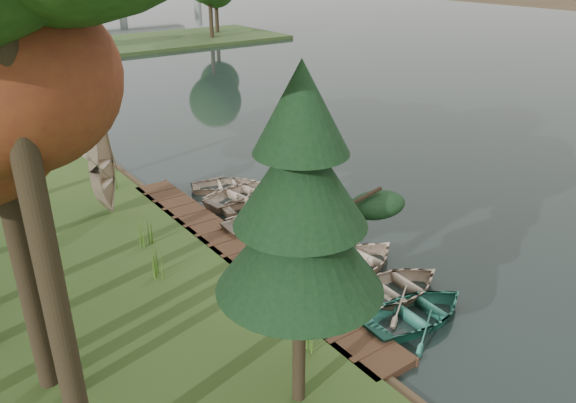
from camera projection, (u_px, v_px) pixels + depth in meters
ground at (275, 245)px, 21.76m from camera, size 300.00×300.00×0.00m
water at (414, 71)px, 52.61m from camera, size 130.00×200.00×0.05m
boardwalk at (240, 254)px, 20.83m from camera, size 1.60×16.00×0.30m
peninsula at (77, 49)px, 62.71m from camera, size 50.00×14.00×0.45m
rowboat_0 at (418, 311)px, 17.10m from camera, size 3.86×2.86×0.77m
rowboat_1 at (394, 286)px, 18.30m from camera, size 4.00×2.96×0.80m
rowboat_2 at (356, 260)px, 19.83m from camera, size 4.12×3.15×0.79m
rowboat_3 at (329, 251)px, 20.62m from camera, size 3.29×2.46×0.65m
rowboat_4 at (300, 231)px, 21.91m from camera, size 4.48×3.86×0.78m
rowboat_5 at (270, 217)px, 22.96m from camera, size 4.16×3.08×0.83m
rowboat_6 at (259, 202)px, 24.48m from camera, size 3.72×2.89×0.71m
rowboat_7 at (243, 192)px, 25.36m from camera, size 4.22×3.30×0.80m
rowboat_8 at (224, 183)px, 26.54m from camera, size 3.68×3.18×0.64m
stored_rowboat at (110, 205)px, 23.57m from camera, size 4.57×4.41×0.77m
tree_2 at (11, 85)px, 10.95m from camera, size 4.43×4.43×9.73m
pine_tree at (300, 205)px, 11.83m from camera, size 3.80×3.80×8.34m
reeds_0 at (302, 336)px, 15.36m from camera, size 0.60×0.60×1.08m
reeds_1 at (154, 264)px, 18.84m from camera, size 0.60×0.60×1.05m
reeds_2 at (145, 232)px, 20.97m from camera, size 0.60×0.60×1.08m
reeds_3 at (110, 178)px, 25.93m from camera, size 0.60×0.60×1.05m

